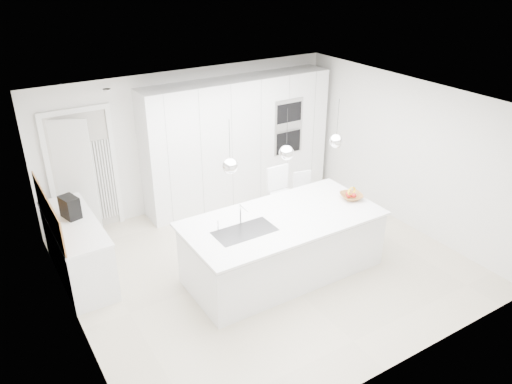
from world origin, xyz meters
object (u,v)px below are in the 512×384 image
island_base (284,247)px  fruit_bowl (351,196)px  espresso_machine (70,207)px  bar_stool_left (282,205)px  bar_stool_right (306,202)px

island_base → fruit_bowl: fruit_bowl is taller
espresso_machine → bar_stool_left: 3.21m
fruit_bowl → bar_stool_left: bearing=128.7°
bar_stool_left → island_base: bearing=-123.4°
espresso_machine → fruit_bowl: bearing=-39.1°
fruit_bowl → bar_stool_left: 1.13m
island_base → bar_stool_right: 1.39m
island_base → bar_stool_left: bearing=56.7°
bar_stool_right → fruit_bowl: bearing=-68.0°
island_base → fruit_bowl: bearing=-0.7°
island_base → bar_stool_right: size_ratio=2.81×
espresso_machine → bar_stool_right: size_ratio=0.32×
island_base → fruit_bowl: 1.32m
espresso_machine → bar_stool_left: (3.07, -0.81, -0.45)m
bar_stool_left → espresso_machine: bearing=165.2°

